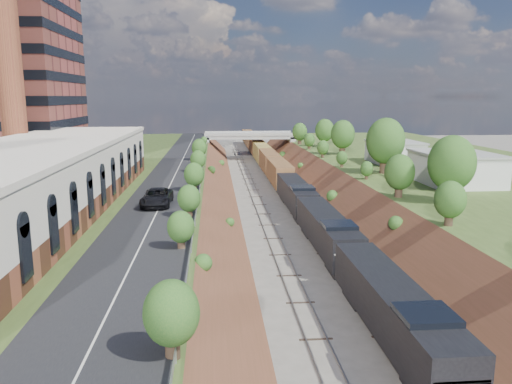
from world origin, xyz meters
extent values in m
cube|color=#3D5121|center=(-33.00, 60.00, 2.50)|extent=(44.00, 180.00, 5.00)
cube|color=#3D5121|center=(33.00, 60.00, 2.50)|extent=(44.00, 180.00, 5.00)
cube|color=brown|center=(-11.00, 60.00, 0.00)|extent=(10.00, 180.00, 10.00)
cube|color=brown|center=(11.00, 60.00, 0.00)|extent=(10.00, 180.00, 10.00)
cube|color=gray|center=(-2.60, 60.00, 0.09)|extent=(1.58, 180.00, 0.18)
cube|color=gray|center=(2.60, 60.00, 0.09)|extent=(1.58, 180.00, 0.18)
cube|color=black|center=(-15.50, 60.00, 5.05)|extent=(8.00, 180.00, 0.10)
cube|color=#99999E|center=(-11.40, 60.00, 5.55)|extent=(0.06, 171.00, 0.30)
cube|color=brown|center=(-28.00, 38.00, 6.10)|extent=(14.00, 62.00, 2.20)
cube|color=beige|center=(-28.00, 38.00, 9.35)|extent=(14.00, 62.00, 4.30)
cube|color=beige|center=(-28.00, 38.00, 11.75)|extent=(14.30, 62.30, 0.50)
cylinder|color=brown|center=(-36.00, 56.00, 25.00)|extent=(3.20, 3.20, 40.00)
cube|color=gray|center=(-11.50, 122.00, 3.10)|extent=(1.50, 8.00, 6.20)
cube|color=gray|center=(11.50, 122.00, 3.10)|extent=(1.50, 8.00, 6.20)
cube|color=gray|center=(0.00, 122.00, 6.20)|extent=(24.00, 8.00, 1.00)
cube|color=gray|center=(0.00, 118.00, 7.00)|extent=(24.00, 0.30, 0.80)
cube|color=gray|center=(0.00, 126.00, 7.00)|extent=(24.00, 0.30, 0.80)
cube|color=silver|center=(23.50, 52.00, 7.00)|extent=(9.00, 12.00, 4.00)
cube|color=silver|center=(23.00, 74.00, 6.80)|extent=(8.00, 10.00, 3.60)
cylinder|color=#473323|center=(17.00, 40.00, 6.31)|extent=(1.30, 1.30, 2.62)
ellipsoid|color=#20531D|center=(17.00, 40.00, 9.46)|extent=(5.25, 5.25, 6.30)
cylinder|color=#473323|center=(-11.80, 20.00, 5.61)|extent=(0.66, 0.66, 1.22)
ellipsoid|color=#20531D|center=(-11.80, 20.00, 7.08)|extent=(2.45, 2.45, 2.94)
cube|color=black|center=(2.60, 18.04, 2.54)|extent=(3.27, 19.61, 3.28)
cube|color=black|center=(2.60, 9.73, 1.80)|extent=(3.01, 3.00, 1.80)
cube|color=silver|center=(2.60, 9.73, 2.80)|extent=(3.01, 3.00, 0.15)
cube|color=black|center=(2.60, 12.73, 4.10)|extent=(3.20, 3.10, 0.90)
cube|color=black|center=(2.60, 38.64, 2.54)|extent=(3.27, 19.61, 3.28)
cube|color=black|center=(2.60, 59.25, 2.54)|extent=(3.27, 19.61, 3.28)
cube|color=brown|center=(2.60, 122.08, 2.86)|extent=(3.27, 104.04, 3.92)
imported|color=black|center=(-15.82, 40.55, 6.01)|extent=(3.15, 6.63, 1.83)
camera|label=1|loc=(-9.53, -13.38, 16.77)|focal=35.00mm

